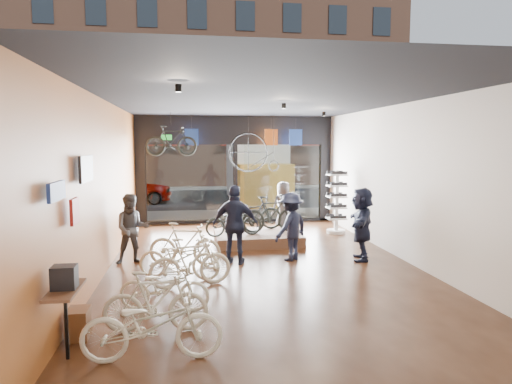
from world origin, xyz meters
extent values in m
cube|color=black|center=(0.00, 0.00, -0.02)|extent=(7.00, 12.00, 0.04)
cube|color=black|center=(0.00, 0.00, 3.82)|extent=(7.00, 12.00, 0.04)
cube|color=#AC6123|center=(-3.52, 0.00, 1.90)|extent=(0.04, 12.00, 3.80)
cube|color=beige|center=(3.52, 0.00, 1.90)|extent=(0.04, 12.00, 3.80)
cube|color=beige|center=(0.00, -6.02, 1.90)|extent=(7.00, 0.04, 3.80)
cube|color=#198C26|center=(-2.40, 5.88, 3.05)|extent=(0.35, 0.06, 0.18)
cube|color=black|center=(0.00, 15.00, -0.01)|extent=(30.00, 18.00, 0.02)
cube|color=slate|center=(0.00, 7.20, 0.06)|extent=(30.00, 2.40, 0.12)
cube|color=slate|center=(0.00, 19.00, 0.06)|extent=(30.00, 2.00, 0.12)
cube|color=brown|center=(0.00, 21.50, 7.00)|extent=(26.00, 5.00, 14.00)
imported|color=gray|center=(-4.67, 12.00, 0.75)|extent=(4.37, 1.76, 1.49)
imported|color=beige|center=(-2.16, -4.45, 0.48)|extent=(1.84, 0.67, 0.96)
imported|color=beige|center=(-2.18, -3.53, 0.47)|extent=(1.59, 0.52, 0.94)
imported|color=beige|center=(-2.10, -2.64, 0.41)|extent=(1.62, 0.83, 0.81)
imported|color=beige|center=(-1.66, -1.38, 0.50)|extent=(1.71, 0.82, 0.99)
imported|color=beige|center=(-1.89, -0.84, 0.46)|extent=(1.84, 1.08, 0.92)
imported|color=beige|center=(-1.78, 0.22, 0.51)|extent=(1.75, 0.85, 1.01)
cube|color=#492A1B|center=(0.26, 2.38, 0.15)|extent=(2.40, 1.80, 0.30)
imported|color=black|center=(-0.46, 2.02, 0.72)|extent=(1.66, 0.82, 0.83)
imported|color=black|center=(0.66, 2.39, 0.82)|extent=(1.79, 0.72, 1.05)
imported|color=black|center=(0.13, 3.03, 0.80)|extent=(1.96, 0.93, 0.99)
imported|color=#3F3F44|center=(-3.00, 0.59, 0.83)|extent=(0.90, 0.75, 1.66)
imported|color=#161C33|center=(-0.60, 0.21, 0.94)|extent=(1.18, 0.76, 1.87)
imported|color=#161C33|center=(0.77, 0.37, 0.83)|extent=(1.21, 1.16, 1.66)
imported|color=#3F3F44|center=(1.39, 4.23, 0.80)|extent=(0.89, 0.70, 1.60)
imported|color=#161C33|center=(2.48, 0.15, 0.89)|extent=(1.03, 1.73, 1.78)
imported|color=black|center=(-2.18, 4.20, 2.93)|extent=(1.60, 0.53, 0.95)
cube|color=#1E3F99|center=(-1.55, 5.20, 3.05)|extent=(0.45, 0.03, 0.55)
cube|color=#CC5919|center=(1.16, 5.20, 3.05)|extent=(0.45, 0.03, 0.55)
cube|color=#1E3F99|center=(2.02, 5.20, 3.05)|extent=(0.45, 0.03, 0.55)
camera|label=1|loc=(-1.66, -10.29, 2.82)|focal=32.00mm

